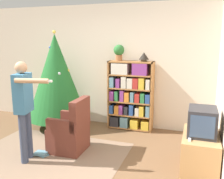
{
  "coord_description": "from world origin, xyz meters",
  "views": [
    {
      "loc": [
        1.84,
        -2.81,
        1.87
      ],
      "look_at": [
        0.52,
        1.03,
        1.05
      ],
      "focal_mm": 40.0,
      "sensor_mm": 36.0,
      "label": 1
    }
  ],
  "objects_px": {
    "christmas_tree": "(56,77)",
    "standing_person": "(24,104)",
    "armchair": "(71,133)",
    "bookshelf": "(130,96)",
    "table_lamp": "(144,56)",
    "potted_plant": "(119,51)",
    "television": "(202,122)"
  },
  "relations": [
    {
      "from": "christmas_tree",
      "to": "table_lamp",
      "type": "relative_size",
      "value": 10.25
    },
    {
      "from": "christmas_tree",
      "to": "armchair",
      "type": "bearing_deg",
      "value": -49.49
    },
    {
      "from": "armchair",
      "to": "table_lamp",
      "type": "xyz_separation_m",
      "value": [
        0.94,
        1.38,
        1.21
      ]
    },
    {
      "from": "armchair",
      "to": "standing_person",
      "type": "xyz_separation_m",
      "value": [
        -0.48,
        -0.53,
        0.59
      ]
    },
    {
      "from": "television",
      "to": "bookshelf",
      "type": "bearing_deg",
      "value": 136.37
    },
    {
      "from": "table_lamp",
      "to": "standing_person",
      "type": "bearing_deg",
      "value": -126.69
    },
    {
      "from": "bookshelf",
      "to": "potted_plant",
      "type": "distance_m",
      "value": 0.94
    },
    {
      "from": "table_lamp",
      "to": "christmas_tree",
      "type": "bearing_deg",
      "value": -167.09
    },
    {
      "from": "christmas_tree",
      "to": "table_lamp",
      "type": "distance_m",
      "value": 1.87
    },
    {
      "from": "bookshelf",
      "to": "table_lamp",
      "type": "relative_size",
      "value": 7.17
    },
    {
      "from": "bookshelf",
      "to": "television",
      "type": "xyz_separation_m",
      "value": [
        1.39,
        -1.33,
        0.01
      ]
    },
    {
      "from": "armchair",
      "to": "potted_plant",
      "type": "height_order",
      "value": "potted_plant"
    },
    {
      "from": "standing_person",
      "to": "armchair",
      "type": "bearing_deg",
      "value": 125.13
    },
    {
      "from": "bookshelf",
      "to": "television",
      "type": "height_order",
      "value": "bookshelf"
    },
    {
      "from": "table_lamp",
      "to": "television",
      "type": "bearing_deg",
      "value": -49.84
    },
    {
      "from": "potted_plant",
      "to": "standing_person",
      "type": "bearing_deg",
      "value": -115.27
    },
    {
      "from": "christmas_tree",
      "to": "standing_person",
      "type": "xyz_separation_m",
      "value": [
        0.35,
        -1.5,
        -0.18
      ]
    },
    {
      "from": "armchair",
      "to": "potted_plant",
      "type": "relative_size",
      "value": 2.8
    },
    {
      "from": "bookshelf",
      "to": "christmas_tree",
      "type": "bearing_deg",
      "value": -165.26
    },
    {
      "from": "standing_person",
      "to": "table_lamp",
      "type": "height_order",
      "value": "table_lamp"
    },
    {
      "from": "standing_person",
      "to": "potted_plant",
      "type": "relative_size",
      "value": 4.72
    },
    {
      "from": "television",
      "to": "standing_person",
      "type": "height_order",
      "value": "standing_person"
    },
    {
      "from": "potted_plant",
      "to": "table_lamp",
      "type": "distance_m",
      "value": 0.53
    },
    {
      "from": "armchair",
      "to": "table_lamp",
      "type": "bearing_deg",
      "value": 144.54
    },
    {
      "from": "television",
      "to": "armchair",
      "type": "bearing_deg",
      "value": -178.91
    },
    {
      "from": "potted_plant",
      "to": "christmas_tree",
      "type": "bearing_deg",
      "value": -162.01
    },
    {
      "from": "standing_person",
      "to": "table_lamp",
      "type": "distance_m",
      "value": 2.45
    },
    {
      "from": "christmas_tree",
      "to": "standing_person",
      "type": "relative_size",
      "value": 1.32
    },
    {
      "from": "armchair",
      "to": "television",
      "type": "bearing_deg",
      "value": 89.93
    },
    {
      "from": "bookshelf",
      "to": "christmas_tree",
      "type": "xyz_separation_m",
      "value": [
        -1.5,
        -0.4,
        0.38
      ]
    },
    {
      "from": "television",
      "to": "potted_plant",
      "type": "bearing_deg",
      "value": 140.95
    },
    {
      "from": "christmas_tree",
      "to": "standing_person",
      "type": "height_order",
      "value": "christmas_tree"
    }
  ]
}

